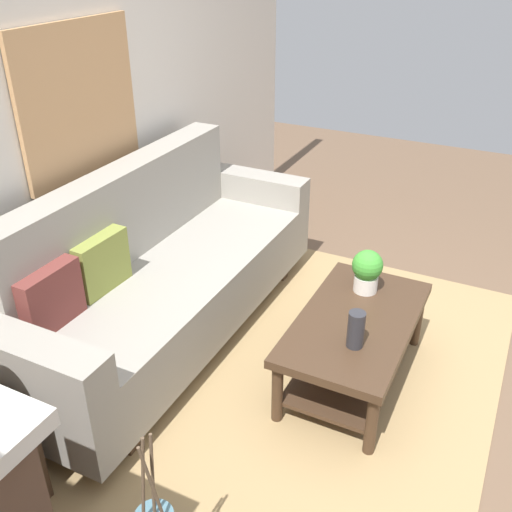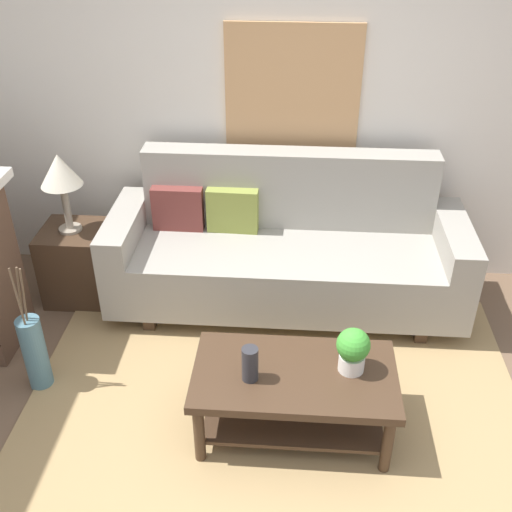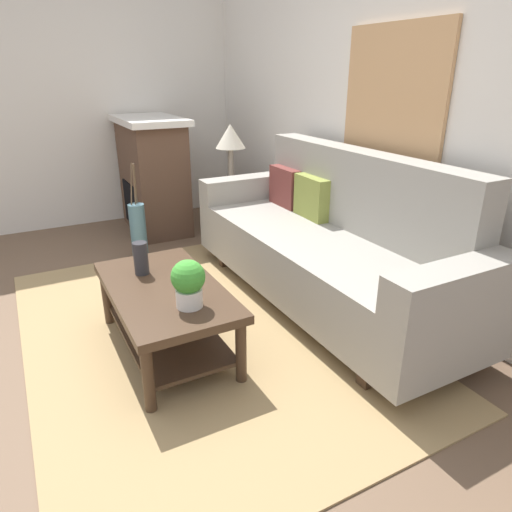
{
  "view_description": "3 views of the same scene",
  "coord_description": "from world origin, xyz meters",
  "px_view_note": "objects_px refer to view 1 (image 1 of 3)",
  "views": [
    {
      "loc": [
        -2.48,
        -0.42,
        2.28
      ],
      "look_at": [
        0.24,
        0.93,
        0.59
      ],
      "focal_mm": 40.82,
      "sensor_mm": 36.0,
      "label": 1
    },
    {
      "loc": [
        0.09,
        -2.18,
        2.7
      ],
      "look_at": [
        -0.15,
        1.02,
        0.67
      ],
      "focal_mm": 42.72,
      "sensor_mm": 36.0,
      "label": 2
    },
    {
      "loc": [
        2.48,
        -0.41,
        1.59
      ],
      "look_at": [
        0.1,
        0.87,
        0.5
      ],
      "focal_mm": 32.22,
      "sensor_mm": 36.0,
      "label": 3
    }
  ],
  "objects_px": {
    "tabletop_vase": "(356,330)",
    "throw_pillow_olive": "(100,263)",
    "coffee_table": "(355,335)",
    "couch": "(162,274)",
    "framed_painting": "(80,100)",
    "throw_pillow_maroon": "(50,298)",
    "potted_plant_tabletop": "(367,270)"
  },
  "relations": [
    {
      "from": "tabletop_vase",
      "to": "throw_pillow_olive",
      "type": "bearing_deg",
      "value": 99.52
    },
    {
      "from": "coffee_table",
      "to": "tabletop_vase",
      "type": "xyz_separation_m",
      "value": [
        -0.24,
        -0.06,
        0.22
      ]
    },
    {
      "from": "couch",
      "to": "framed_painting",
      "type": "xyz_separation_m",
      "value": [
        0.0,
        0.47,
        1.02
      ]
    },
    {
      "from": "couch",
      "to": "tabletop_vase",
      "type": "relative_size",
      "value": 12.11
    },
    {
      "from": "framed_painting",
      "to": "throw_pillow_olive",
      "type": "bearing_deg",
      "value": -138.82
    },
    {
      "from": "throw_pillow_maroon",
      "to": "throw_pillow_olive",
      "type": "height_order",
      "value": "same"
    },
    {
      "from": "potted_plant_tabletop",
      "to": "throw_pillow_maroon",
      "type": "bearing_deg",
      "value": 131.7
    },
    {
      "from": "coffee_table",
      "to": "tabletop_vase",
      "type": "distance_m",
      "value": 0.33
    },
    {
      "from": "throw_pillow_maroon",
      "to": "throw_pillow_olive",
      "type": "distance_m",
      "value": 0.39
    },
    {
      "from": "couch",
      "to": "throw_pillow_olive",
      "type": "bearing_deg",
      "value": 162.32
    },
    {
      "from": "throw_pillow_olive",
      "to": "coffee_table",
      "type": "xyz_separation_m",
      "value": [
        0.47,
        -1.35,
        -0.37
      ]
    },
    {
      "from": "potted_plant_tabletop",
      "to": "couch",
      "type": "bearing_deg",
      "value": 107.95
    },
    {
      "from": "throw_pillow_maroon",
      "to": "potted_plant_tabletop",
      "type": "bearing_deg",
      "value": -48.3
    },
    {
      "from": "tabletop_vase",
      "to": "throw_pillow_maroon",
      "type": "bearing_deg",
      "value": 113.93
    },
    {
      "from": "couch",
      "to": "potted_plant_tabletop",
      "type": "bearing_deg",
      "value": -72.05
    },
    {
      "from": "throw_pillow_maroon",
      "to": "couch",
      "type": "bearing_deg",
      "value": -9.05
    },
    {
      "from": "tabletop_vase",
      "to": "potted_plant_tabletop",
      "type": "relative_size",
      "value": 0.77
    },
    {
      "from": "couch",
      "to": "throw_pillow_maroon",
      "type": "height_order",
      "value": "couch"
    },
    {
      "from": "throw_pillow_olive",
      "to": "tabletop_vase",
      "type": "bearing_deg",
      "value": -80.48
    },
    {
      "from": "couch",
      "to": "throw_pillow_olive",
      "type": "relative_size",
      "value": 6.81
    },
    {
      "from": "potted_plant_tabletop",
      "to": "framed_painting",
      "type": "xyz_separation_m",
      "value": [
        -0.38,
        1.64,
        0.88
      ]
    },
    {
      "from": "potted_plant_tabletop",
      "to": "coffee_table",
      "type": "bearing_deg",
      "value": -171.49
    },
    {
      "from": "throw_pillow_maroon",
      "to": "coffee_table",
      "type": "relative_size",
      "value": 0.33
    },
    {
      "from": "couch",
      "to": "throw_pillow_olive",
      "type": "height_order",
      "value": "couch"
    },
    {
      "from": "throw_pillow_maroon",
      "to": "throw_pillow_olive",
      "type": "relative_size",
      "value": 1.0
    },
    {
      "from": "throw_pillow_olive",
      "to": "potted_plant_tabletop",
      "type": "relative_size",
      "value": 1.37
    },
    {
      "from": "coffee_table",
      "to": "potted_plant_tabletop",
      "type": "bearing_deg",
      "value": 8.51
    },
    {
      "from": "throw_pillow_olive",
      "to": "tabletop_vase",
      "type": "height_order",
      "value": "throw_pillow_olive"
    },
    {
      "from": "coffee_table",
      "to": "potted_plant_tabletop",
      "type": "height_order",
      "value": "potted_plant_tabletop"
    },
    {
      "from": "couch",
      "to": "tabletop_vase",
      "type": "distance_m",
      "value": 1.3
    },
    {
      "from": "couch",
      "to": "potted_plant_tabletop",
      "type": "height_order",
      "value": "couch"
    },
    {
      "from": "couch",
      "to": "framed_painting",
      "type": "relative_size",
      "value": 2.65
    }
  ]
}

